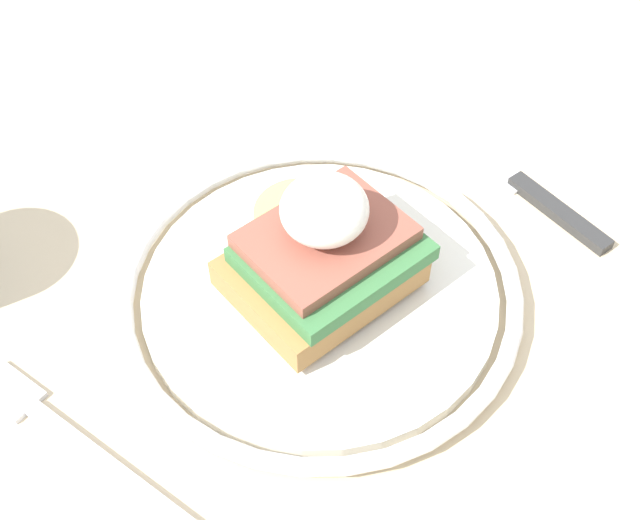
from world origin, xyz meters
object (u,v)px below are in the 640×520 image
(plate, at_px, (320,289))
(knife, at_px, (519,183))
(sandwich, at_px, (321,250))
(fork, at_px, (75,441))

(plate, relative_size, knife, 1.33)
(sandwich, relative_size, knife, 0.67)
(sandwich, distance_m, knife, 0.17)
(sandwich, relative_size, fork, 0.78)
(fork, bearing_deg, knife, -4.01)
(knife, bearing_deg, fork, 175.99)
(sandwich, bearing_deg, knife, -5.57)
(plate, distance_m, sandwich, 0.03)
(sandwich, xyz_separation_m, fork, (-0.16, 0.01, -0.04))
(plate, xyz_separation_m, sandwich, (0.00, 0.00, 0.03))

